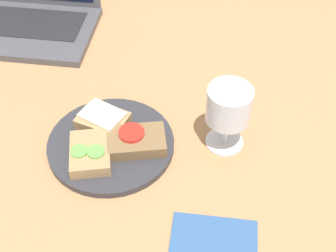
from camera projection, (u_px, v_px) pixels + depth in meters
wooden_table at (147, 140)px, 91.41cm from camera, size 140.00×140.00×3.00cm
plate at (111, 144)px, 87.70cm from camera, size 23.72×23.72×1.37cm
sandwich_with_cheese at (103, 118)px, 89.35cm from camera, size 10.66×8.95×3.23cm
sandwich_with_cucumber at (90, 153)px, 83.66cm from camera, size 9.31×11.11×2.83cm
sandwich_with_tomato at (136, 141)px, 85.65cm from camera, size 12.03×9.36×2.99cm
wine_glass at (229, 107)px, 82.40cm from camera, size 8.09×8.09×13.19cm
laptop at (27, 10)px, 112.95cm from camera, size 33.01×24.84×21.21cm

